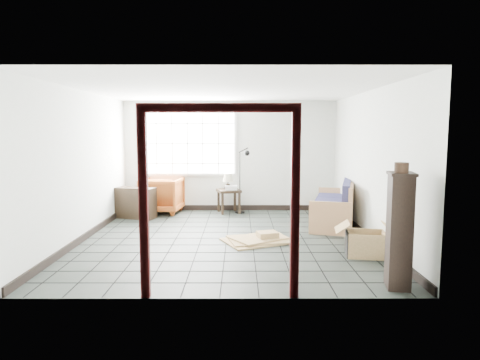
{
  "coord_description": "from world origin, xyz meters",
  "views": [
    {
      "loc": [
        0.23,
        -7.43,
        1.9
      ],
      "look_at": [
        0.24,
        0.3,
        1.01
      ],
      "focal_mm": 32.0,
      "sensor_mm": 36.0,
      "label": 1
    }
  ],
  "objects_px": {
    "side_table": "(229,194)",
    "futon_sofa": "(337,208)",
    "armchair": "(162,194)",
    "tall_shelf": "(399,230)"
  },
  "relations": [
    {
      "from": "tall_shelf",
      "to": "futon_sofa",
      "type": "bearing_deg",
      "value": 98.77
    },
    {
      "from": "side_table",
      "to": "futon_sofa",
      "type": "bearing_deg",
      "value": -28.85
    },
    {
      "from": "futon_sofa",
      "to": "tall_shelf",
      "type": "bearing_deg",
      "value": -75.54
    },
    {
      "from": "armchair",
      "to": "side_table",
      "type": "distance_m",
      "value": 1.55
    },
    {
      "from": "armchair",
      "to": "tall_shelf",
      "type": "xyz_separation_m",
      "value": [
        3.72,
        -4.8,
        0.27
      ]
    },
    {
      "from": "armchair",
      "to": "side_table",
      "type": "relative_size",
      "value": 1.47
    },
    {
      "from": "futon_sofa",
      "to": "armchair",
      "type": "bearing_deg",
      "value": 177.44
    },
    {
      "from": "side_table",
      "to": "tall_shelf",
      "type": "relative_size",
      "value": 0.44
    },
    {
      "from": "armchair",
      "to": "futon_sofa",
      "type": "bearing_deg",
      "value": 168.88
    },
    {
      "from": "futon_sofa",
      "to": "tall_shelf",
      "type": "relative_size",
      "value": 1.55
    }
  ]
}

